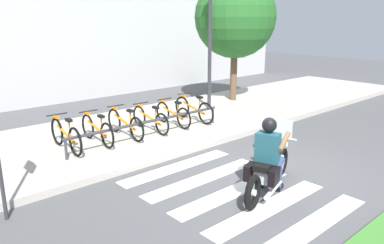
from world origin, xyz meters
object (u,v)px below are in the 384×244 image
at_px(bike_rack, 150,122).
at_px(tree_near_rack, 235,17).
at_px(rider, 269,150).
at_px(bicycle_0, 66,135).
at_px(street_lamp, 210,38).
at_px(bicycle_2, 125,124).
at_px(motorcycle, 269,168).
at_px(bicycle_1, 97,130).
at_px(bicycle_3, 150,119).
at_px(bicycle_4, 173,114).
at_px(bicycle_5, 194,109).

bearing_deg(bike_rack, tree_near_rack, 19.69).
distance_m(rider, bicycle_0, 4.62).
xyz_separation_m(rider, bike_rack, (0.03, 3.63, -0.24)).
xyz_separation_m(bicycle_0, street_lamp, (5.38, 0.86, 1.95)).
bearing_deg(bike_rack, bicycle_0, 164.15).
bearing_deg(bicycle_0, tree_near_rack, 10.16).
height_order(bicycle_2, street_lamp, street_lamp).
relative_size(motorcycle, bicycle_1, 1.30).
bearing_deg(bicycle_1, bike_rack, -25.35).
height_order(bicycle_0, bicycle_3, bicycle_0).
relative_size(bicycle_0, bicycle_3, 1.02).
xyz_separation_m(bicycle_0, bicycle_1, (0.78, 0.00, -0.02)).
distance_m(bicycle_0, tree_near_rack, 7.58).
distance_m(rider, bicycle_1, 4.35).
height_order(rider, street_lamp, street_lamp).
xyz_separation_m(rider, street_lamp, (3.46, 5.04, 1.65)).
distance_m(bicycle_4, bike_rack, 1.30).
bearing_deg(bicycle_1, rider, -74.76).
distance_m(bicycle_2, bicycle_3, 0.78).
xyz_separation_m(motorcycle, bicycle_5, (1.90, 4.17, 0.05)).
relative_size(bicycle_1, bicycle_4, 1.04).
bearing_deg(bicycle_1, bicycle_4, 0.01).
height_order(bicycle_0, bike_rack, bicycle_0).
bearing_deg(bicycle_0, street_lamp, 9.05).
height_order(rider, bicycle_3, rider).
xyz_separation_m(bicycle_2, bicycle_3, (0.78, 0.00, -0.02)).
bearing_deg(bicycle_2, bicycle_0, -179.96).
bearing_deg(bicycle_4, bicycle_3, 179.94).
relative_size(bicycle_0, tree_near_rack, 0.37).
bearing_deg(bicycle_2, rider, -85.07).
height_order(motorcycle, tree_near_rack, tree_near_rack).
distance_m(bicycle_1, bicycle_2, 0.78).
bearing_deg(motorcycle, bike_rack, 90.75).
bearing_deg(bicycle_2, street_lamp, 12.63).
distance_m(motorcycle, street_lamp, 6.38).
height_order(bicycle_5, tree_near_rack, tree_near_rack).
relative_size(rider, bicycle_4, 0.91).
xyz_separation_m(motorcycle, rider, (-0.08, -0.02, 0.36)).
bearing_deg(bicycle_2, bicycle_3, 0.06).
distance_m(bicycle_0, bicycle_3, 2.34).
xyz_separation_m(bicycle_5, street_lamp, (1.48, 0.86, 1.96)).
height_order(bicycle_4, bike_rack, bicycle_4).
bearing_deg(bicycle_3, rider, -95.72).
bearing_deg(tree_near_rack, bike_rack, -160.31).
bearing_deg(bike_rack, bicycle_5, 15.86).
height_order(bicycle_1, bicycle_2, bicycle_2).
relative_size(bicycle_3, tree_near_rack, 0.36).
xyz_separation_m(bicycle_4, bicycle_5, (0.78, -0.00, 0.02)).
bearing_deg(bicycle_1, motorcycle, -73.71).
distance_m(bicycle_2, bike_rack, 0.68).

